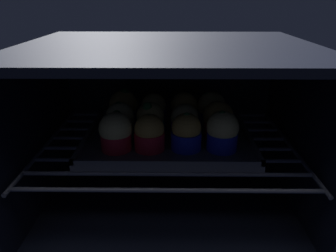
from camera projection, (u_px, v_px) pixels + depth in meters
The scene contains 15 objects.
oven_cavity at pixel (168, 122), 75.77cm from camera, with size 59.00×47.00×37.00cm.
oven_rack at pixel (168, 143), 73.10cm from camera, with size 54.80×42.00×0.80cm.
baking_tray at pixel (168, 137), 73.61cm from camera, with size 36.18×29.00×2.20cm.
muffin_row0_col0 at pixel (116, 132), 65.29cm from camera, with size 6.67×6.67×7.91cm.
muffin_row0_col1 at pixel (149, 133), 65.49cm from camera, with size 6.21×6.21×7.48cm.
muffin_row0_col2 at pixel (186, 133), 65.63cm from camera, with size 6.21×6.21×7.87cm.
muffin_row0_col3 at pixel (222, 132), 65.20cm from camera, with size 6.51×6.51×8.33cm.
muffin_row1_col0 at pixel (120, 120), 71.84cm from camera, with size 6.21×6.21×7.93cm.
muffin_row1_col1 at pixel (150, 120), 72.07cm from camera, with size 6.21×6.21×8.15cm.
muffin_row1_col2 at pixel (185, 122), 71.79cm from camera, with size 6.21×6.21×7.38cm.
muffin_row1_col3 at pixel (218, 120), 71.52cm from camera, with size 6.60×6.60×8.11cm.
muffin_row2_col0 at pixel (124, 107), 78.95cm from camera, with size 6.82×6.82×8.78cm.
muffin_row2_col1 at pixel (154, 109), 79.16cm from camera, with size 6.21×6.21×7.52cm.
muffin_row2_col2 at pixel (184, 109), 78.86cm from camera, with size 6.47×6.47×7.88cm.
muffin_row2_col3 at pixel (211, 109), 78.41cm from camera, with size 6.79×6.79×8.06cm.
Camera 1 is at (0.78, -44.40, 44.40)cm, focal length 34.85 mm.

